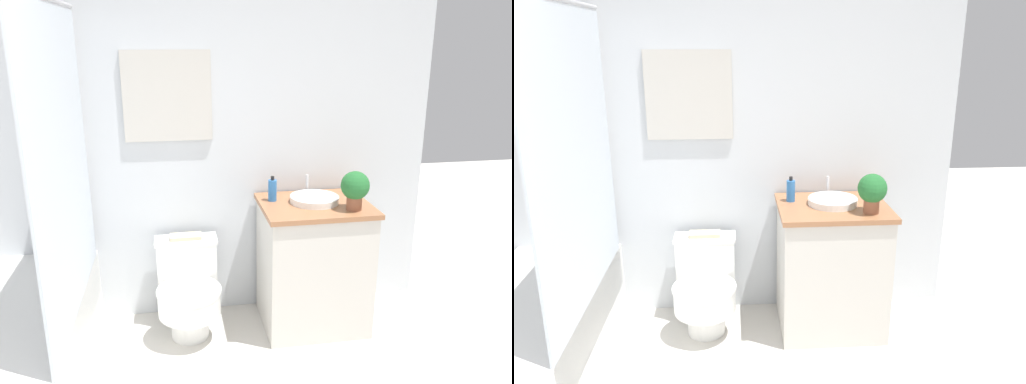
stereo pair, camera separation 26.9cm
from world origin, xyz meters
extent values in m
cube|color=silver|center=(0.00, 2.36, 1.25)|extent=(3.37, 0.05, 2.50)
cube|color=beige|center=(-0.02, 2.32, 1.47)|extent=(0.53, 0.02, 0.54)
cube|color=beige|center=(-0.02, 2.31, 1.47)|extent=(0.50, 0.01, 0.51)
cube|color=white|center=(-0.85, 1.64, 0.24)|extent=(0.66, 1.38, 0.49)
cube|color=silver|center=(-0.53, 1.64, 1.09)|extent=(0.01, 1.27, 1.72)
cylinder|color=white|center=(0.05, 2.01, 0.09)|extent=(0.24, 0.24, 0.19)
cylinder|color=white|center=(0.05, 1.96, 0.26)|extent=(0.38, 0.38, 0.14)
cylinder|color=white|center=(0.05, 1.96, 0.34)|extent=(0.39, 0.39, 0.02)
cube|color=white|center=(0.05, 2.20, 0.40)|extent=(0.38, 0.17, 0.33)
cube|color=white|center=(0.05, 2.20, 0.58)|extent=(0.39, 0.17, 0.02)
cube|color=beige|center=(0.84, 2.04, 0.40)|extent=(0.64, 0.53, 0.80)
cube|color=#9E6642|center=(0.84, 2.04, 0.81)|extent=(0.67, 0.56, 0.03)
cylinder|color=white|center=(0.84, 2.06, 0.85)|extent=(0.30, 0.30, 0.04)
cylinder|color=silver|center=(0.84, 2.23, 0.89)|extent=(0.02, 0.02, 0.13)
cylinder|color=#2D6BB2|center=(0.59, 2.13, 0.90)|extent=(0.05, 0.05, 0.13)
cylinder|color=black|center=(0.59, 2.13, 0.97)|extent=(0.02, 0.02, 0.02)
cylinder|color=brown|center=(1.03, 1.88, 0.87)|extent=(0.09, 0.09, 0.08)
sphere|color=#23662D|center=(1.03, 1.88, 0.98)|extent=(0.17, 0.17, 0.17)
cube|color=beige|center=(0.05, 2.20, 0.60)|extent=(0.20, 0.10, 0.02)
camera|label=1|loc=(-0.02, -0.78, 1.80)|focal=35.00mm
camera|label=2|loc=(0.24, -0.81, 1.80)|focal=35.00mm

